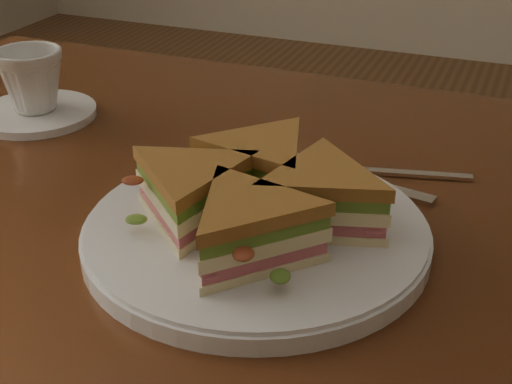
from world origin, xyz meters
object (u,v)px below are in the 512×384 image
at_px(table, 249,292).
at_px(saucer, 37,113).
at_px(sandwich_wedges, 256,197).
at_px(knife, 329,174).
at_px(plate, 256,234).
at_px(coffee_cup, 31,80).
at_px(spoon, 340,168).

bearing_deg(table, saucer, 161.12).
bearing_deg(sandwich_wedges, knife, 81.62).
bearing_deg(sandwich_wedges, plate, -63.43).
bearing_deg(coffee_cup, sandwich_wedges, -47.34).
height_order(table, sandwich_wedges, sandwich_wedges).
bearing_deg(plate, spoon, 79.60).
bearing_deg(saucer, plate, -24.78).
bearing_deg(knife, saucer, -172.66).
distance_m(plate, sandwich_wedges, 0.04).
bearing_deg(saucer, coffee_cup, 0.00).
bearing_deg(saucer, spoon, -0.75).
distance_m(table, plate, 0.12).
distance_m(spoon, knife, 0.02).
bearing_deg(spoon, plate, -113.67).
relative_size(spoon, knife, 0.85).
bearing_deg(coffee_cup, table, -41.43).
relative_size(table, saucer, 8.18).
bearing_deg(sandwich_wedges, table, 118.50).
bearing_deg(sandwich_wedges, saucer, 155.22).
bearing_deg(saucer, table, -18.88).
bearing_deg(sandwich_wedges, spoon, 79.60).
xyz_separation_m(table, knife, (0.05, 0.10, 0.10)).
xyz_separation_m(spoon, coffee_cup, (-0.39, 0.01, 0.04)).
xyz_separation_m(sandwich_wedges, coffee_cup, (-0.36, 0.17, 0.00)).
height_order(table, plate, plate).
bearing_deg(plate, sandwich_wedges, 116.57).
bearing_deg(table, coffee_cup, 161.12).
bearing_deg(spoon, table, -131.59).
relative_size(knife, saucer, 1.46).
bearing_deg(table, spoon, 61.68).
height_order(spoon, knife, spoon).
xyz_separation_m(spoon, knife, (-0.01, -0.01, -0.00)).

